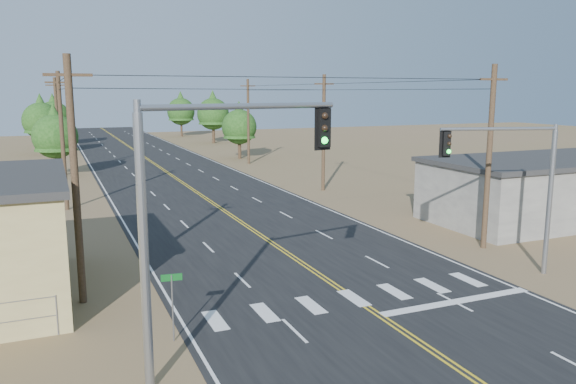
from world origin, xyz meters
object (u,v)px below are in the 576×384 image
signal_mast_left (205,193)px  street_sign (172,296)px  building_right (542,190)px  signal_mast_right (520,175)px

signal_mast_left → street_sign: signal_mast_left is taller
signal_mast_left → street_sign: 4.79m
building_right → signal_mast_left: signal_mast_left is taller
signal_mast_right → street_sign: bearing=-161.3°
signal_mast_right → building_right: bearing=53.6°
building_right → signal_mast_left: bearing=-156.0°
building_right → street_sign: (-26.80, -9.10, -0.37)m
signal_mast_left → street_sign: (-0.59, 2.55, -4.01)m
building_right → street_sign: 28.31m
street_sign → building_right: bearing=25.5°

